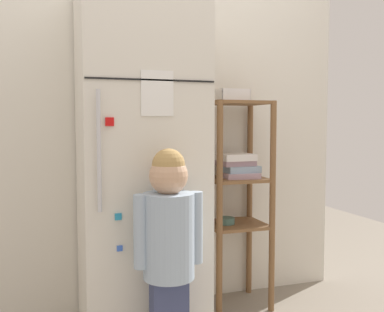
% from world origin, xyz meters
% --- Properties ---
extents(kitchen_wall_back, '(2.52, 0.03, 2.35)m').
position_xyz_m(kitchen_wall_back, '(0.00, 0.33, 1.17)').
color(kitchen_wall_back, silver).
rests_on(kitchen_wall_back, ground).
extents(refrigerator, '(0.63, 0.60, 1.85)m').
position_xyz_m(refrigerator, '(-0.12, 0.02, 0.92)').
color(refrigerator, silver).
rests_on(refrigerator, ground).
extents(child_standing, '(0.32, 0.24, 1.00)m').
position_xyz_m(child_standing, '(-0.08, -0.40, 0.61)').
color(child_standing, '#3B436A').
rests_on(child_standing, ground).
extents(pantry_shelf_unit, '(0.37, 0.34, 1.25)m').
position_xyz_m(pantry_shelf_unit, '(0.49, 0.13, 0.76)').
color(pantry_shelf_unit, brown).
rests_on(pantry_shelf_unit, ground).
extents(fruit_bin, '(0.18, 0.14, 0.08)m').
position_xyz_m(fruit_bin, '(0.46, 0.15, 1.28)').
color(fruit_bin, white).
rests_on(fruit_bin, pantry_shelf_unit).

